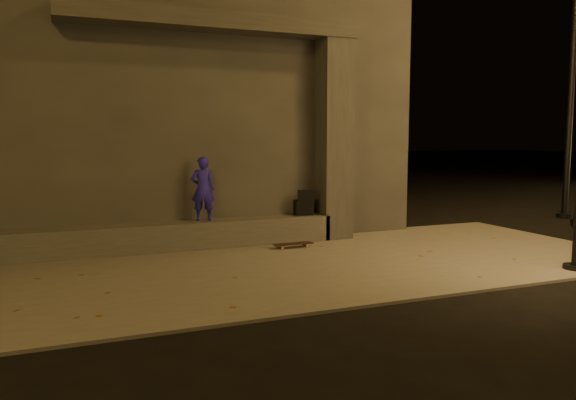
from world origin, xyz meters
name	(u,v)px	position (x,y,z in m)	size (l,w,h in m)	color
ground	(349,304)	(0.00, 0.00, 0.00)	(120.00, 120.00, 0.00)	black
sidewalk	(284,266)	(0.00, 2.00, 0.02)	(11.00, 4.40, 0.04)	#68625B
building	(158,103)	(-1.00, 6.49, 2.61)	(9.00, 5.10, 5.22)	#3A3735
ledge	(159,237)	(-1.50, 3.75, 0.27)	(6.00, 0.55, 0.45)	#494743
column	(334,140)	(1.70, 3.75, 1.84)	(0.55, 0.55, 3.60)	#3A3735
canopy	(215,23)	(-0.50, 3.80, 3.78)	(5.00, 0.70, 0.28)	#3A3735
skateboarder	(203,189)	(-0.76, 3.75, 1.03)	(0.40, 0.26, 1.09)	#261BB0
backpack	(304,206)	(1.10, 3.75, 0.65)	(0.36, 0.25, 0.47)	black
skateboard	(293,244)	(0.62, 3.10, 0.10)	(0.69, 0.19, 0.08)	black
street_lamp_2	(574,42)	(8.06, 4.17, 4.06)	(0.36, 0.36, 7.15)	black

